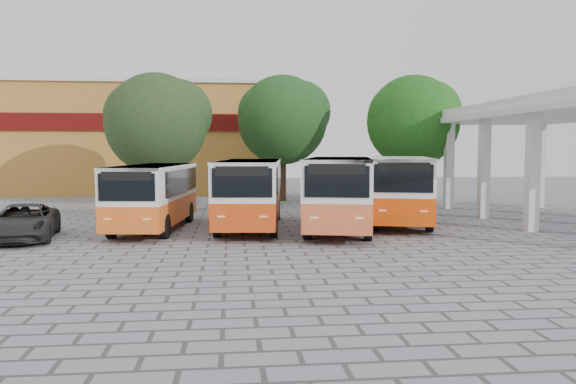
{
  "coord_description": "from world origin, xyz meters",
  "views": [
    {
      "loc": [
        -4.21,
        -19.52,
        3.28
      ],
      "look_at": [
        -1.81,
        3.84,
        1.5
      ],
      "focal_mm": 35.0,
      "sensor_mm": 36.0,
      "label": 1
    }
  ],
  "objects": [
    {
      "name": "tree_middle",
      "position": [
        -0.82,
        16.15,
        5.33
      ],
      "size": [
        5.95,
        5.67,
        7.98
      ],
      "color": "#432E20",
      "rests_on": "ground"
    },
    {
      "name": "tree_right",
      "position": [
        6.51,
        12.56,
        5.1
      ],
      "size": [
        5.65,
        5.38,
        7.61
      ],
      "color": "#3A2314",
      "rests_on": "ground"
    },
    {
      "name": "tree_left",
      "position": [
        -8.33,
        13.26,
        4.94
      ],
      "size": [
        6.05,
        5.77,
        7.64
      ],
      "color": "#463316",
      "rests_on": "ground"
    },
    {
      "name": "terminal_shelter",
      "position": [
        10.5,
        4.0,
        4.91
      ],
      "size": [
        6.8,
        15.8,
        5.4
      ],
      "color": "silver",
      "rests_on": "ground"
    },
    {
      "name": "parked_car",
      "position": [
        -11.74,
        1.67,
        0.64
      ],
      "size": [
        2.92,
        4.93,
        1.29
      ],
      "primitive_type": "imported",
      "rotation": [
        0.0,
        0.0,
        0.18
      ],
      "color": "#242426",
      "rests_on": "ground"
    },
    {
      "name": "bus_centre_right",
      "position": [
        0.2,
        2.91,
        1.7
      ],
      "size": [
        4.16,
        8.55,
        2.94
      ],
      "rotation": [
        0.0,
        0.0,
        -0.22
      ],
      "color": "orange",
      "rests_on": "ground"
    },
    {
      "name": "ground",
      "position": [
        0.0,
        0.0,
        0.0
      ],
      "size": [
        90.0,
        90.0,
        0.0
      ],
      "primitive_type": "plane",
      "color": "gray",
      "rests_on": "ground"
    },
    {
      "name": "shophouse_block",
      "position": [
        -11.0,
        25.99,
        4.16
      ],
      "size": [
        20.4,
        10.4,
        8.3
      ],
      "color": "#B87B2E",
      "rests_on": "ground"
    },
    {
      "name": "bus_far_right",
      "position": [
        3.3,
        4.75,
        1.7
      ],
      "size": [
        4.53,
        8.61,
        2.94
      ],
      "rotation": [
        0.0,
        0.0,
        -0.27
      ],
      "color": "#E44302",
      "rests_on": "ground"
    },
    {
      "name": "bus_centre_left",
      "position": [
        -3.4,
        3.86,
        1.64
      ],
      "size": [
        3.2,
        8.07,
        2.83
      ],
      "rotation": [
        0.0,
        0.0,
        -0.11
      ],
      "color": "#D9410C",
      "rests_on": "ground"
    },
    {
      "name": "bus_far_left",
      "position": [
        -7.34,
        3.8,
        1.53
      ],
      "size": [
        3.06,
        7.56,
        2.65
      ],
      "rotation": [
        0.0,
        0.0,
        -0.12
      ],
      "color": "orange",
      "rests_on": "ground"
    }
  ]
}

